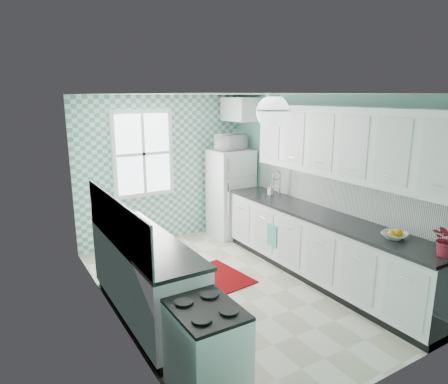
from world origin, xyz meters
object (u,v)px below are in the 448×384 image
fridge (231,193)px  potted_plant (448,239)px  ceiling_light (273,112)px  sink (272,197)px  microwave (231,142)px  stove (207,350)px  fruit_bowl (395,235)px

fridge → potted_plant: (0.09, -3.87, 0.34)m
ceiling_light → sink: 2.38m
ceiling_light → microwave: ceiling_light is taller
stove → potted_plant: bearing=-16.2°
stove → fruit_bowl: size_ratio=2.90×
sink → microwave: size_ratio=1.09×
fridge → stove: fridge is taller
ceiling_light → fruit_bowl: ceiling_light is taller
microwave → stove: bearing=51.1°
ceiling_light → fridge: 3.20m
sink → fruit_bowl: size_ratio=1.94×
stove → potted_plant: (2.40, -0.56, 0.70)m
fridge → fruit_bowl: fridge is taller
sink → fruit_bowl: sink is taller
stove → fruit_bowl: fruit_bowl is taller
ceiling_light → potted_plant: bearing=-47.2°
fruit_bowl → microwave: 3.36m
fridge → stove: 4.05m
microwave → ceiling_light: bearing=62.7°
stove → microwave: 4.23m
fridge → microwave: (0.00, 0.00, 0.91)m
ceiling_light → fruit_bowl: size_ratio=1.28×
fruit_bowl → potted_plant: bearing=-90.0°
fridge → stove: (-2.31, -3.31, -0.36)m
fridge → fruit_bowl: bearing=-85.7°
ceiling_light → fruit_bowl: bearing=-30.5°
fridge → sink: fridge is taller
fridge → microwave: microwave is taller
sink → potted_plant: size_ratio=1.49×
microwave → sink: bearing=91.1°
microwave → potted_plant: bearing=87.4°
fridge → potted_plant: 3.89m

